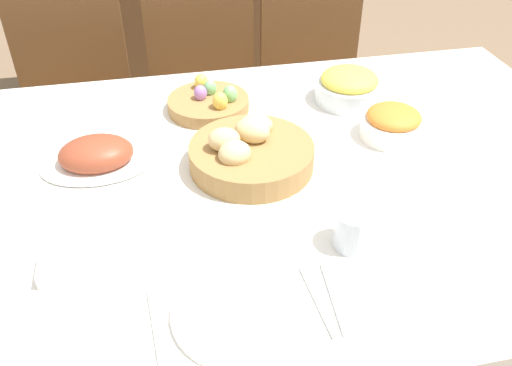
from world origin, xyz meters
name	(u,v)px	position (x,y,z in m)	size (l,w,h in m)	color
dining_table	(246,288)	(0.00, 0.00, 0.38)	(1.86, 1.13, 0.75)	silver
chair_far_right	(319,79)	(0.47, 0.91, 0.51)	(0.44, 0.44, 0.95)	brown
chair_far_center	(206,90)	(0.02, 0.91, 0.51)	(0.43, 0.43, 0.95)	brown
chair_far_left	(73,102)	(-0.49, 0.91, 0.51)	(0.45, 0.45, 0.95)	brown
sideboard	(142,11)	(-0.20, 1.95, 0.48)	(1.26, 0.44, 0.97)	brown
bread_basket	(250,153)	(0.02, 0.04, 0.79)	(0.29, 0.29, 0.11)	#9E7542
egg_basket	(209,102)	(-0.04, 0.32, 0.78)	(0.22, 0.22, 0.08)	#9E7542
ham_platter	(96,156)	(-0.33, 0.11, 0.78)	(0.27, 0.19, 0.08)	white
pineapple_bowl	(349,86)	(0.35, 0.30, 0.80)	(0.19, 0.19, 0.09)	silver
carrot_bowl	(393,123)	(0.40, 0.09, 0.79)	(0.16, 0.16, 0.08)	white
dinner_plate	(238,313)	(-0.09, -0.39, 0.76)	(0.23, 0.23, 0.01)	white
fork	(155,327)	(-0.23, -0.39, 0.76)	(0.02, 0.17, 0.00)	#B7B7BC
knife	(317,301)	(0.05, -0.39, 0.76)	(0.02, 0.17, 0.00)	#B7B7BC
spoon	(334,298)	(0.08, -0.39, 0.76)	(0.02, 0.17, 0.00)	#B7B7BC
drinking_cup	(354,229)	(0.17, -0.27, 0.79)	(0.08, 0.08, 0.08)	silver
butter_dish	(72,266)	(-0.37, -0.23, 0.77)	(0.12, 0.07, 0.03)	white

